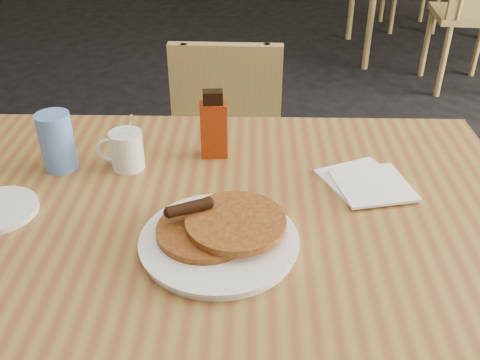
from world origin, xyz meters
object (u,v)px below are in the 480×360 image
Objects in this scene: chair_main_far at (226,149)px; blue_tumbler at (57,142)px; main_table at (211,225)px; pancake_plate at (219,236)px; coffee_mug at (126,149)px; syrup_bottle at (214,127)px.

blue_tumbler is (-0.37, -0.54, 0.32)m from chair_main_far.
chair_main_far is at bearing 88.93° from main_table.
main_table is 1.65× the size of chair_main_far.
main_table is 0.74m from chair_main_far.
main_table is at bearing -88.05° from chair_main_far.
blue_tumbler is at bearing 143.10° from pancake_plate.
coffee_mug reaches higher than pancake_plate.
chair_main_far is 6.23× the size of blue_tumbler.
coffee_mug is at bearing -108.42° from chair_main_far.
coffee_mug is at bearing -167.70° from syrup_bottle.
syrup_bottle reaches higher than blue_tumbler.
pancake_plate is (0.01, -0.82, 0.27)m from chair_main_far.
chair_main_far is 5.95× the size of coffee_mug.
pancake_plate is (0.02, -0.11, 0.06)m from main_table.
blue_tumbler reaches higher than pancake_plate.
blue_tumbler is (-0.35, 0.17, 0.11)m from main_table.
syrup_bottle reaches higher than main_table.
chair_main_far is 0.87m from pancake_plate.
coffee_mug is at bearing 128.22° from pancake_plate.
coffee_mug reaches higher than chair_main_far.
chair_main_far is (0.01, 0.71, -0.21)m from main_table.
blue_tumbler is at bearing 154.25° from main_table.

